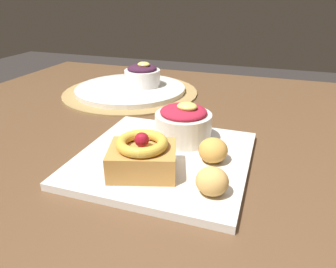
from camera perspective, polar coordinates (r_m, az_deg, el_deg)
The scene contains 9 objects.
dining_table at distance 0.64m, azimuth 5.12°, elevation -7.80°, with size 1.30×1.00×0.73m.
woven_placemat at distance 0.86m, azimuth -6.83°, elevation 7.60°, with size 0.36×0.36×0.01m, color #997A47.
front_plate at distance 0.51m, azimuth -0.74°, elevation -4.39°, with size 0.27×0.27×0.01m, color silver.
cake_slice at distance 0.45m, azimuth -4.70°, elevation -3.99°, with size 0.11×0.10×0.06m.
berry_ramekin at distance 0.54m, azimuth 2.81°, elevation 1.96°, with size 0.10×0.10×0.07m.
fritter_front at distance 0.48m, azimuth 8.21°, elevation -2.94°, with size 0.04×0.05×0.04m, color gold.
fritter_middle at distance 0.41m, azimuth 8.03°, elevation -8.53°, with size 0.04×0.04×0.04m, color tan.
back_plate at distance 0.85m, azimuth -6.85°, elevation 8.14°, with size 0.29×0.29×0.01m, color silver.
back_ramekin at distance 0.85m, azimuth -4.70°, elevation 10.61°, with size 0.10×0.10×0.07m.
Camera 1 is at (0.12, -0.53, 0.98)m, focal length 33.43 mm.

